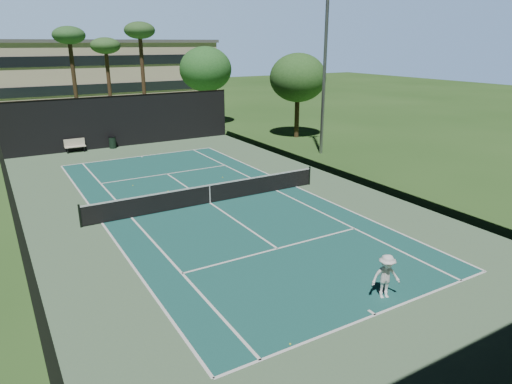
{
  "coord_description": "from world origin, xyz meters",
  "views": [
    {
      "loc": [
        -9.3,
        -20.42,
        7.96
      ],
      "look_at": [
        1.0,
        -3.0,
        1.3
      ],
      "focal_mm": 32.0,
      "sensor_mm": 36.0,
      "label": 1
    }
  ],
  "objects_px": {
    "tennis_ball_b": "(168,191)",
    "tennis_ball_d": "(133,185)",
    "tennis_net": "(210,193)",
    "park_bench": "(75,145)",
    "tennis_ball_a": "(290,344)",
    "trash_bin": "(112,142)",
    "player": "(386,276)",
    "tennis_ball_c": "(223,177)"
  },
  "relations": [
    {
      "from": "tennis_ball_b",
      "to": "trash_bin",
      "type": "bearing_deg",
      "value": 89.46
    },
    {
      "from": "tennis_ball_d",
      "to": "park_bench",
      "type": "distance_m",
      "value": 10.77
    },
    {
      "from": "tennis_net",
      "to": "tennis_ball_b",
      "type": "height_order",
      "value": "tennis_net"
    },
    {
      "from": "player",
      "to": "park_bench",
      "type": "distance_m",
      "value": 27.42
    },
    {
      "from": "tennis_net",
      "to": "player",
      "type": "bearing_deg",
      "value": -84.89
    },
    {
      "from": "tennis_ball_c",
      "to": "trash_bin",
      "type": "relative_size",
      "value": 0.07
    },
    {
      "from": "player",
      "to": "tennis_ball_a",
      "type": "distance_m",
      "value": 4.17
    },
    {
      "from": "player",
      "to": "tennis_ball_c",
      "type": "bearing_deg",
      "value": 103.04
    },
    {
      "from": "tennis_net",
      "to": "tennis_ball_b",
      "type": "distance_m",
      "value": 3.22
    },
    {
      "from": "tennis_ball_a",
      "to": "tennis_ball_c",
      "type": "xyz_separation_m",
      "value": [
        5.72,
        15.6,
        0.0
      ]
    },
    {
      "from": "tennis_ball_a",
      "to": "tennis_ball_b",
      "type": "distance_m",
      "value": 14.79
    },
    {
      "from": "tennis_ball_b",
      "to": "tennis_ball_c",
      "type": "distance_m",
      "value": 3.98
    },
    {
      "from": "tennis_net",
      "to": "tennis_ball_c",
      "type": "xyz_separation_m",
      "value": [
        2.66,
        3.86,
        -0.53
      ]
    },
    {
      "from": "tennis_net",
      "to": "park_bench",
      "type": "distance_m",
      "value": 16.2
    },
    {
      "from": "tennis_ball_c",
      "to": "player",
      "type": "bearing_deg",
      "value": -96.23
    },
    {
      "from": "tennis_ball_b",
      "to": "tennis_ball_d",
      "type": "height_order",
      "value": "tennis_ball_b"
    },
    {
      "from": "tennis_ball_a",
      "to": "tennis_ball_c",
      "type": "bearing_deg",
      "value": 69.84
    },
    {
      "from": "tennis_net",
      "to": "tennis_ball_d",
      "type": "relative_size",
      "value": 221.11
    },
    {
      "from": "tennis_net",
      "to": "tennis_ball_d",
      "type": "height_order",
      "value": "tennis_net"
    },
    {
      "from": "tennis_ball_c",
      "to": "park_bench",
      "type": "bearing_deg",
      "value": 118.82
    },
    {
      "from": "tennis_ball_d",
      "to": "trash_bin",
      "type": "height_order",
      "value": "trash_bin"
    },
    {
      "from": "tennis_ball_b",
      "to": "park_bench",
      "type": "height_order",
      "value": "park_bench"
    },
    {
      "from": "tennis_ball_b",
      "to": "park_bench",
      "type": "relative_size",
      "value": 0.05
    },
    {
      "from": "tennis_ball_a",
      "to": "tennis_ball_b",
      "type": "bearing_deg",
      "value": 82.8
    },
    {
      "from": "tennis_ball_c",
      "to": "tennis_ball_b",
      "type": "bearing_deg",
      "value": -166.58
    },
    {
      "from": "player",
      "to": "park_bench",
      "type": "height_order",
      "value": "player"
    },
    {
      "from": "tennis_net",
      "to": "tennis_ball_a",
      "type": "height_order",
      "value": "tennis_net"
    },
    {
      "from": "tennis_ball_b",
      "to": "tennis_ball_d",
      "type": "distance_m",
      "value": 2.53
    },
    {
      "from": "tennis_ball_a",
      "to": "trash_bin",
      "type": "bearing_deg",
      "value": 85.88
    },
    {
      "from": "tennis_ball_c",
      "to": "park_bench",
      "type": "height_order",
      "value": "park_bench"
    },
    {
      "from": "tennis_ball_b",
      "to": "park_bench",
      "type": "distance_m",
      "value": 13.08
    },
    {
      "from": "tennis_ball_a",
      "to": "tennis_ball_c",
      "type": "distance_m",
      "value": 16.61
    },
    {
      "from": "tennis_net",
      "to": "trash_bin",
      "type": "xyz_separation_m",
      "value": [
        -1.09,
        15.65,
        -0.08
      ]
    },
    {
      "from": "tennis_ball_a",
      "to": "tennis_ball_d",
      "type": "distance_m",
      "value": 16.8
    },
    {
      "from": "player",
      "to": "trash_bin",
      "type": "relative_size",
      "value": 1.61
    },
    {
      "from": "player",
      "to": "tennis_ball_b",
      "type": "relative_size",
      "value": 21.06
    },
    {
      "from": "tennis_net",
      "to": "trash_bin",
      "type": "bearing_deg",
      "value": 94.0
    },
    {
      "from": "tennis_ball_b",
      "to": "trash_bin",
      "type": "relative_size",
      "value": 0.08
    },
    {
      "from": "tennis_ball_c",
      "to": "tennis_ball_d",
      "type": "distance_m",
      "value": 5.38
    },
    {
      "from": "tennis_net",
      "to": "tennis_ball_b",
      "type": "bearing_deg",
      "value": 112.51
    },
    {
      "from": "tennis_ball_b",
      "to": "trash_bin",
      "type": "distance_m",
      "value": 12.73
    },
    {
      "from": "tennis_ball_d",
      "to": "park_bench",
      "type": "bearing_deg",
      "value": 96.85
    }
  ]
}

